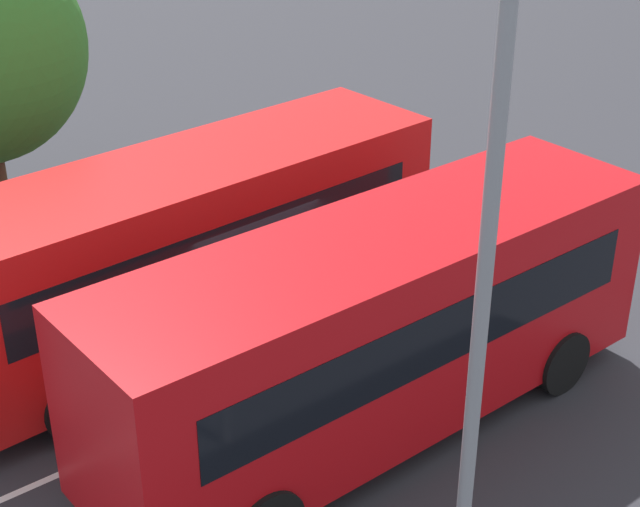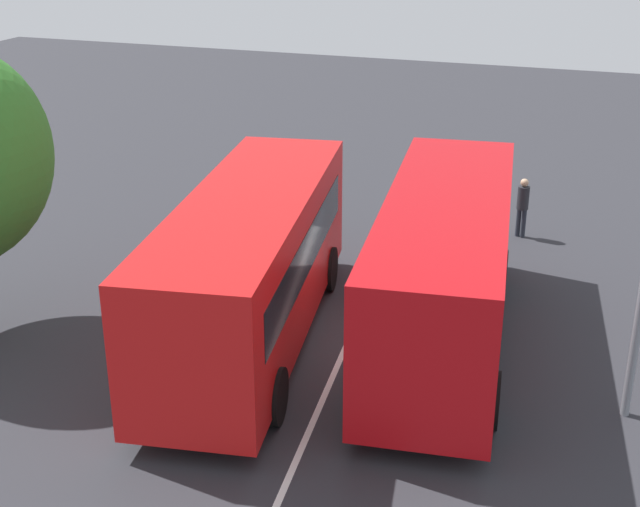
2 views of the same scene
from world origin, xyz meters
TOP-DOWN VIEW (x-y plane):
  - ground_plane at (0.00, 0.00)m, footprint 66.66×66.66m
  - bus_far_left at (0.48, -1.87)m, footprint 9.34×3.49m
  - bus_center_left at (-0.72, 1.92)m, footprint 9.38×3.84m
  - street_lamp at (-1.06, -5.40)m, footprint 0.72×2.83m
  - lane_stripe_outer_left at (0.00, 0.00)m, footprint 13.27×1.48m

SIDE VIEW (x-z plane):
  - ground_plane at x=0.00m, z-range 0.00..0.00m
  - lane_stripe_outer_left at x=0.00m, z-range 0.00..0.01m
  - bus_far_left at x=0.48m, z-range 0.17..3.43m
  - bus_center_left at x=-0.72m, z-range 0.17..3.43m
  - street_lamp at x=-1.06m, z-range 0.66..9.59m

